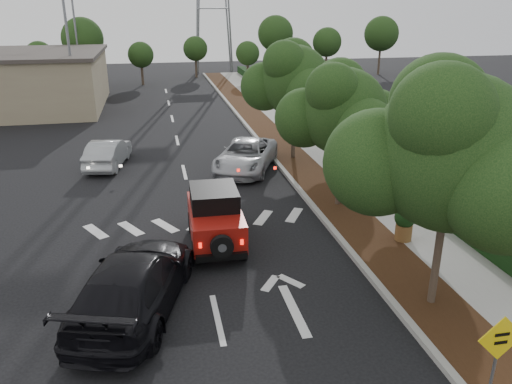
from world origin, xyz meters
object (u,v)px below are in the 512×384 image
object	(u,v)px
silver_suv_ahead	(246,155)
black_suv_oncoming	(134,283)
red_jeep	(215,216)
speed_hump_sign	(498,349)

from	to	relation	value
silver_suv_ahead	black_suv_oncoming	world-z (taller)	black_suv_oncoming
red_jeep	speed_hump_sign	size ratio (longest dim) A/B	1.84
red_jeep	black_suv_oncoming	size ratio (longest dim) A/B	0.68
black_suv_oncoming	speed_hump_sign	size ratio (longest dim) A/B	2.69
silver_suv_ahead	black_suv_oncoming	distance (m)	12.03
silver_suv_ahead	black_suv_oncoming	bearing A→B (deg)	-90.28
silver_suv_ahead	speed_hump_sign	xyz separation A→B (m)	(1.87, -15.81, 0.70)
red_jeep	speed_hump_sign	bearing A→B (deg)	-61.31
red_jeep	silver_suv_ahead	world-z (taller)	red_jeep
silver_suv_ahead	black_suv_oncoming	size ratio (longest dim) A/B	0.93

